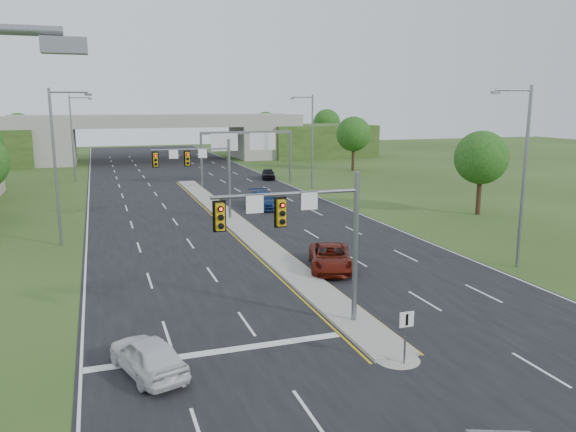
# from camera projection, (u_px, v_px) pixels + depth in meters

# --- Properties ---
(ground) EXTENTS (240.00, 240.00, 0.00)m
(ground) POSITION_uv_depth(u_px,v_px,m) (354.00, 323.00, 25.81)
(ground) COLOR #2C4117
(ground) RESTS_ON ground
(road) EXTENTS (24.00, 160.00, 0.02)m
(road) POSITION_uv_depth(u_px,v_px,m) (208.00, 201.00, 58.29)
(road) COLOR black
(road) RESTS_ON ground
(median) EXTENTS (2.00, 54.00, 0.16)m
(median) POSITION_uv_depth(u_px,v_px,m) (236.00, 223.00, 47.13)
(median) COLOR gray
(median) RESTS_ON road
(median_nose) EXTENTS (2.00, 2.00, 0.16)m
(median_nose) POSITION_uv_depth(u_px,v_px,m) (398.00, 358.00, 22.08)
(median_nose) COLOR gray
(median_nose) RESTS_ON road
(lane_markings) EXTENTS (23.72, 160.00, 0.01)m
(lane_markings) POSITION_uv_depth(u_px,v_px,m) (214.00, 212.00, 52.45)
(lane_markings) COLOR gold
(lane_markings) RESTS_ON road
(signal_mast_near) EXTENTS (6.62, 0.60, 7.00)m
(signal_mast_near) POSITION_uv_depth(u_px,v_px,m) (309.00, 227.00, 24.10)
(signal_mast_near) COLOR slate
(signal_mast_near) RESTS_ON ground
(signal_mast_far) EXTENTS (6.62, 0.60, 7.00)m
(signal_mast_far) POSITION_uv_depth(u_px,v_px,m) (203.00, 167.00, 47.30)
(signal_mast_far) COLOR slate
(signal_mast_far) RESTS_ON ground
(keep_right_sign) EXTENTS (0.60, 0.13, 2.20)m
(keep_right_sign) POSITION_uv_depth(u_px,v_px,m) (406.00, 329.00, 21.31)
(keep_right_sign) COLOR slate
(keep_right_sign) RESTS_ON ground
(sign_gantry) EXTENTS (11.58, 0.44, 6.67)m
(sign_gantry) POSITION_uv_depth(u_px,v_px,m) (246.00, 143.00, 68.59)
(sign_gantry) COLOR slate
(sign_gantry) RESTS_ON ground
(overpass) EXTENTS (80.00, 14.00, 8.10)m
(overpass) POSITION_uv_depth(u_px,v_px,m) (159.00, 141.00, 99.35)
(overpass) COLOR gray
(overpass) RESTS_ON ground
(lightpole_l_mid) EXTENTS (2.85, 0.25, 11.00)m
(lightpole_l_mid) POSITION_uv_depth(u_px,v_px,m) (58.00, 160.00, 38.96)
(lightpole_l_mid) COLOR slate
(lightpole_l_mid) RESTS_ON ground
(lightpole_l_far) EXTENTS (2.85, 0.25, 11.00)m
(lightpole_l_far) POSITION_uv_depth(u_px,v_px,m) (74.00, 135.00, 71.43)
(lightpole_l_far) COLOR slate
(lightpole_l_far) RESTS_ON ground
(lightpole_r_near) EXTENTS (2.85, 0.25, 11.00)m
(lightpole_r_near) POSITION_uv_depth(u_px,v_px,m) (522.00, 169.00, 33.47)
(lightpole_r_near) COLOR slate
(lightpole_r_near) RESTS_ON ground
(lightpole_r_far) EXTENTS (2.85, 0.25, 11.00)m
(lightpole_r_far) POSITION_uv_depth(u_px,v_px,m) (311.00, 137.00, 65.95)
(lightpole_r_far) COLOR slate
(lightpole_r_far) RESTS_ON ground
(tree_r_near) EXTENTS (4.80, 4.80, 7.60)m
(tree_r_near) POSITION_uv_depth(u_px,v_px,m) (481.00, 158.00, 50.33)
(tree_r_near) COLOR #382316
(tree_r_near) RESTS_ON ground
(tree_r_mid) EXTENTS (5.20, 5.20, 8.12)m
(tree_r_mid) POSITION_uv_depth(u_px,v_px,m) (354.00, 134.00, 84.02)
(tree_r_mid) COLOR #382316
(tree_r_mid) RESTS_ON ground
(tree_back_b) EXTENTS (5.60, 5.60, 8.32)m
(tree_back_b) POSITION_uv_depth(u_px,v_px,m) (19.00, 128.00, 104.34)
(tree_back_b) COLOR #382316
(tree_back_b) RESTS_ON ground
(tree_back_c) EXTENTS (5.60, 5.60, 8.32)m
(tree_back_c) POSITION_uv_depth(u_px,v_px,m) (266.00, 125.00, 119.57)
(tree_back_c) COLOR #382316
(tree_back_c) RESTS_ON ground
(tree_back_d) EXTENTS (6.00, 6.00, 8.85)m
(tree_back_d) POSITION_uv_depth(u_px,v_px,m) (327.00, 123.00, 123.95)
(tree_back_d) COLOR #382316
(tree_back_d) RESTS_ON ground
(car_white) EXTENTS (2.95, 4.57, 1.45)m
(car_white) POSITION_uv_depth(u_px,v_px,m) (148.00, 355.00, 20.83)
(car_white) COLOR silver
(car_white) RESTS_ON road
(car_far_a) EXTENTS (4.08, 5.88, 1.49)m
(car_far_a) POSITION_uv_depth(u_px,v_px,m) (331.00, 257.00, 34.04)
(car_far_a) COLOR #571208
(car_far_a) RESTS_ON road
(car_far_b) EXTENTS (2.69, 5.68, 1.60)m
(car_far_b) POSITION_uv_depth(u_px,v_px,m) (263.00, 200.00, 54.23)
(car_far_b) COLOR navy
(car_far_b) RESTS_ON road
(car_far_c) EXTENTS (2.63, 4.46, 1.42)m
(car_far_c) POSITION_uv_depth(u_px,v_px,m) (268.00, 174.00, 75.28)
(car_far_c) COLOR black
(car_far_c) RESTS_ON road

